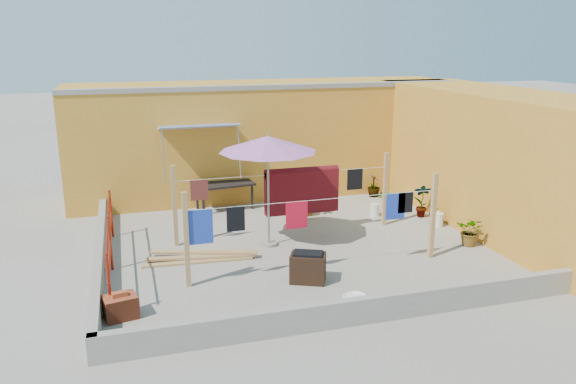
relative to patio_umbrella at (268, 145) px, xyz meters
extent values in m
plane|color=#9E998E|center=(0.55, -0.24, -2.25)|extent=(80.00, 80.00, 0.00)
cube|color=#C1872A|center=(1.05, 4.46, -0.65)|extent=(11.00, 2.40, 3.20)
cube|color=gray|center=(1.05, 3.41, 0.90)|extent=(11.00, 0.35, 0.12)
cube|color=#2D51B2|center=(-1.05, 2.91, 0.00)|extent=(2.00, 0.79, 0.22)
cylinder|color=gray|center=(-2.00, 2.54, -0.65)|extent=(0.03, 0.30, 1.28)
cylinder|color=gray|center=(-0.10, 2.54, -0.65)|extent=(0.03, 0.30, 1.28)
cube|color=#C1872A|center=(5.75, -0.24, -0.65)|extent=(2.40, 9.00, 3.20)
cube|color=gray|center=(0.55, -3.82, -2.03)|extent=(8.30, 0.16, 0.44)
cube|color=gray|center=(-3.53, -0.24, -2.03)|extent=(0.16, 7.30, 0.44)
cylinder|color=maroon|center=(-3.30, -2.44, -1.70)|extent=(0.05, 0.05, 1.10)
cylinder|color=maroon|center=(-3.30, -0.44, -1.70)|extent=(0.05, 0.05, 1.10)
cylinder|color=maroon|center=(-3.30, 1.56, -1.70)|extent=(0.05, 0.05, 1.10)
cylinder|color=maroon|center=(-3.30, -0.44, -1.20)|extent=(0.04, 4.20, 0.04)
cylinder|color=maroon|center=(-3.30, -0.44, -1.65)|extent=(0.04, 4.20, 0.04)
cube|color=tan|center=(-1.95, -1.64, -1.35)|extent=(0.09, 0.09, 1.80)
cube|color=tan|center=(3.05, -1.64, -1.35)|extent=(0.09, 0.09, 1.80)
cube|color=tan|center=(3.05, 0.56, -1.35)|extent=(0.09, 0.09, 1.80)
cube|color=tan|center=(-1.95, 0.56, -1.35)|extent=(0.09, 0.09, 1.80)
cylinder|color=silver|center=(0.55, -1.64, -0.80)|extent=(5.00, 0.01, 0.01)
cylinder|color=silver|center=(0.55, 0.56, -0.80)|extent=(5.00, 0.01, 0.01)
cube|color=#500D12|center=(0.93, 0.56, -1.25)|extent=(1.73, 0.22, 1.00)
cube|color=black|center=(2.25, 0.56, -1.05)|extent=(0.38, 0.02, 0.50)
cube|color=#5D2520|center=(-1.41, 0.56, -1.03)|extent=(0.39, 0.02, 0.46)
cube|color=#203BAF|center=(-1.70, -1.64, -1.12)|extent=(0.46, 0.02, 0.65)
cube|color=black|center=(-1.04, -1.64, -1.03)|extent=(0.34, 0.02, 0.47)
cube|color=red|center=(0.13, -1.64, -1.06)|extent=(0.42, 0.02, 0.53)
cube|color=#203BAF|center=(2.19, -1.64, -1.07)|extent=(0.41, 0.02, 0.54)
cube|color=black|center=(2.40, -1.64, -1.01)|extent=(0.32, 0.02, 0.42)
cylinder|color=gray|center=(0.00, 0.00, -2.22)|extent=(0.37, 0.37, 0.06)
cylinder|color=gray|center=(0.00, 0.00, -1.05)|extent=(0.05, 0.05, 2.39)
cone|color=#BB64A6|center=(0.00, 0.00, 0.02)|extent=(2.52, 2.52, 0.33)
cylinder|color=gray|center=(0.00, 0.00, 0.20)|extent=(0.04, 0.04, 0.10)
cube|color=black|center=(-0.44, 2.96, -1.56)|extent=(1.61, 0.96, 0.06)
cube|color=black|center=(-1.06, 2.57, -1.92)|extent=(0.06, 0.06, 0.67)
cube|color=black|center=(-1.14, 3.17, -1.92)|extent=(0.06, 0.06, 0.67)
cube|color=black|center=(0.26, 2.75, -1.92)|extent=(0.06, 0.06, 0.67)
cube|color=black|center=(0.18, 3.35, -1.92)|extent=(0.06, 0.06, 0.67)
cube|color=#953D22|center=(-3.15, -2.55, -2.06)|extent=(0.59, 0.48, 0.38)
cube|color=#9D5225|center=(-3.15, -2.55, -1.83)|extent=(0.26, 0.16, 0.08)
cube|color=tan|center=(-1.64, -0.58, -2.23)|extent=(2.24, 0.31, 0.04)
cube|color=tan|center=(-1.56, -0.46, -2.18)|extent=(2.23, 0.51, 0.04)
cube|color=tan|center=(-1.48, -0.34, -2.13)|extent=(2.18, 0.81, 0.04)
cube|color=black|center=(0.22, -2.06, -1.98)|extent=(0.77, 0.66, 0.54)
cube|color=black|center=(0.22, -2.06, -1.69)|extent=(0.63, 0.52, 0.04)
cylinder|color=silver|center=(0.77, -3.04, -2.22)|extent=(0.41, 0.41, 0.05)
torus|color=silver|center=(0.77, -3.04, -2.19)|extent=(0.44, 0.44, 0.05)
cylinder|color=silver|center=(3.14, 1.27, -2.09)|extent=(0.24, 0.24, 0.32)
cylinder|color=silver|center=(3.14, 1.27, -1.91)|extent=(0.06, 0.06, 0.05)
cylinder|color=silver|center=(4.25, 0.07, -2.08)|extent=(0.25, 0.25, 0.33)
cylinder|color=silver|center=(4.25, 0.07, -1.89)|extent=(0.07, 0.07, 0.06)
torus|color=#1C6A17|center=(4.25, 2.86, -2.23)|extent=(0.51, 0.51, 0.04)
torus|color=#1C6A17|center=(4.25, 2.86, -2.19)|extent=(0.43, 0.43, 0.04)
imported|color=#185518|center=(1.50, 1.85, -1.90)|extent=(0.65, 0.57, 0.70)
imported|color=#185518|center=(3.89, 2.96, -1.93)|extent=(0.40, 0.40, 0.64)
imported|color=#185518|center=(4.25, 0.85, -1.81)|extent=(0.55, 0.47, 0.87)
imported|color=#185518|center=(4.25, 0.23, -1.93)|extent=(0.41, 0.44, 0.63)
imported|color=#185518|center=(4.25, -1.28, -1.92)|extent=(0.78, 0.79, 0.66)
camera|label=1|loc=(-2.89, -11.27, 2.16)|focal=35.00mm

